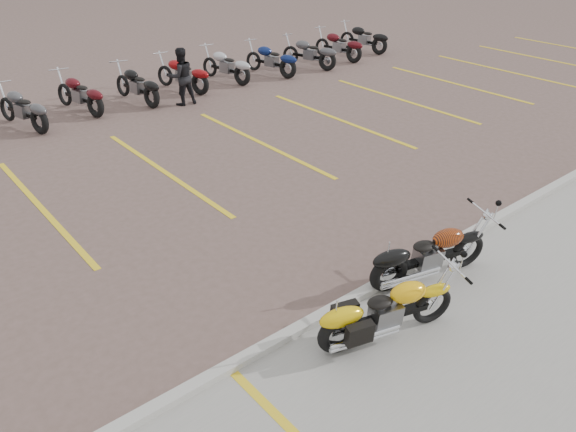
% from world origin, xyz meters
% --- Properties ---
extents(ground, '(100.00, 100.00, 0.00)m').
position_xyz_m(ground, '(0.00, 0.00, 0.00)').
color(ground, brown).
rests_on(ground, ground).
extents(concrete_apron, '(60.00, 5.00, 0.01)m').
position_xyz_m(concrete_apron, '(0.00, -4.50, 0.01)').
color(concrete_apron, '#9E9B93').
rests_on(concrete_apron, ground).
extents(curb, '(60.00, 0.18, 0.12)m').
position_xyz_m(curb, '(0.00, -2.00, 0.06)').
color(curb, '#ADAAA3').
rests_on(curb, ground).
extents(parking_stripes, '(38.00, 5.50, 0.01)m').
position_xyz_m(parking_stripes, '(0.00, 4.00, 0.00)').
color(parking_stripes, yellow).
rests_on(parking_stripes, ground).
extents(yellow_cruiser, '(2.04, 0.71, 0.86)m').
position_xyz_m(yellow_cruiser, '(-0.32, -2.80, 0.43)').
color(yellow_cruiser, black).
rests_on(yellow_cruiser, ground).
extents(flame_cruiser, '(2.09, 0.69, 0.88)m').
position_xyz_m(flame_cruiser, '(1.21, -2.28, 0.44)').
color(flame_cruiser, black).
rests_on(flame_cruiser, ground).
extents(person_b, '(0.87, 0.71, 1.66)m').
position_xyz_m(person_b, '(2.77, 7.88, 0.83)').
color(person_b, black).
rests_on(person_b, ground).
extents(bg_bike_row, '(20.83, 2.09, 1.10)m').
position_xyz_m(bg_bike_row, '(1.79, 8.91, 0.55)').
color(bg_bike_row, black).
rests_on(bg_bike_row, ground).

